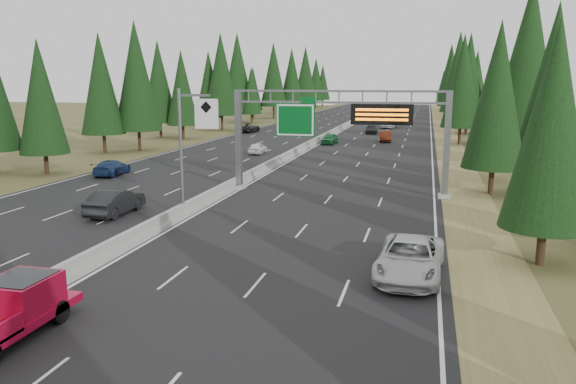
{
  "coord_description": "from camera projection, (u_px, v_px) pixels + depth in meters",
  "views": [
    {
      "loc": [
        14.69,
        -6.95,
        8.48
      ],
      "look_at": [
        8.06,
        20.0,
        3.02
      ],
      "focal_mm": 35.0,
      "sensor_mm": 36.0,
      "label": 1
    }
  ],
  "objects": [
    {
      "name": "car_ahead_dkgrey",
      "position": [
        371.0,
        129.0,
        92.68
      ],
      "size": [
        2.25,
        4.86,
        1.38
      ],
      "primitive_type": "imported",
      "rotation": [
        0.0,
        0.0,
        0.07
      ],
      "color": "black",
      "rests_on": "road"
    },
    {
      "name": "sign_gantry",
      "position": [
        347.0,
        126.0,
        41.83
      ],
      "size": [
        16.75,
        0.98,
        7.8
      ],
      "color": "slate",
      "rests_on": "road"
    },
    {
      "name": "car_ahead_far",
      "position": [
        381.0,
        114.0,
        137.07
      ],
      "size": [
        2.03,
        4.22,
        1.39
      ],
      "primitive_type": "imported",
      "rotation": [
        0.0,
        0.0,
        -0.1
      ],
      "color": "black",
      "rests_on": "road"
    },
    {
      "name": "car_ahead_dkred",
      "position": [
        385.0,
        136.0,
        79.88
      ],
      "size": [
        2.01,
        4.64,
        1.48
      ],
      "primitive_type": "imported",
      "rotation": [
        0.0,
        0.0,
        0.1
      ],
      "color": "#511B0B",
      "rests_on": "road"
    },
    {
      "name": "car_onc_blue",
      "position": [
        112.0,
        168.0,
        51.22
      ],
      "size": [
        2.43,
        4.98,
        1.4
      ],
      "primitive_type": "imported",
      "rotation": [
        0.0,
        0.0,
        3.24
      ],
      "color": "navy",
      "rests_on": "road"
    },
    {
      "name": "road",
      "position": [
        329.0,
        137.0,
        87.92
      ],
      "size": [
        32.0,
        260.0,
        0.08
      ],
      "primitive_type": "cube",
      "color": "black",
      "rests_on": "ground"
    },
    {
      "name": "silver_minivan",
      "position": [
        410.0,
        258.0,
        24.5
      ],
      "size": [
        3.08,
        6.1,
        1.65
      ],
      "primitive_type": "imported",
      "rotation": [
        0.0,
        0.0,
        -0.06
      ],
      "color": "silver",
      "rests_on": "road"
    },
    {
      "name": "car_ahead_white",
      "position": [
        388.0,
        124.0,
        103.15
      ],
      "size": [
        3.03,
        5.95,
        1.61
      ],
      "primitive_type": "imported",
      "rotation": [
        0.0,
        0.0,
        -0.06
      ],
      "color": "silver",
      "rests_on": "road"
    },
    {
      "name": "shoulder_left",
      "position": [
        222.0,
        134.0,
        92.09
      ],
      "size": [
        3.6,
        260.0,
        0.06
      ],
      "primitive_type": "cube",
      "color": "#444220",
      "rests_on": "ground"
    },
    {
      "name": "tree_row_left",
      "position": [
        141.0,
        73.0,
        74.0
      ],
      "size": [
        11.75,
        242.23,
        18.88
      ],
      "color": "black",
      "rests_on": "ground"
    },
    {
      "name": "car_onc_near",
      "position": [
        115.0,
        202.0,
        36.05
      ],
      "size": [
        1.8,
        5.02,
        1.65
      ],
      "primitive_type": "imported",
      "rotation": [
        0.0,
        0.0,
        3.15
      ],
      "color": "black",
      "rests_on": "road"
    },
    {
      "name": "shoulder_right",
      "position": [
        447.0,
        139.0,
        83.74
      ],
      "size": [
        3.6,
        260.0,
        0.06
      ],
      "primitive_type": "cube",
      "color": "olive",
      "rests_on": "ground"
    },
    {
      "name": "car_ahead_green",
      "position": [
        330.0,
        139.0,
        76.87
      ],
      "size": [
        2.02,
        4.41,
        1.47
      ],
      "primitive_type": "imported",
      "rotation": [
        0.0,
        0.0,
        -0.07
      ],
      "color": "#16602C",
      "rests_on": "road"
    },
    {
      "name": "hov_sign_pole",
      "position": [
        189.0,
        144.0,
        34.44
      ],
      "size": [
        2.8,
        0.5,
        8.0
      ],
      "color": "slate",
      "rests_on": "road"
    },
    {
      "name": "car_onc_far",
      "position": [
        249.0,
        128.0,
        94.75
      ],
      "size": [
        2.9,
        5.64,
        1.52
      ],
      "primitive_type": "imported",
      "rotation": [
        0.0,
        0.0,
        3.07
      ],
      "color": "black",
      "rests_on": "road"
    },
    {
      "name": "median_barrier",
      "position": [
        330.0,
        134.0,
        87.84
      ],
      "size": [
        0.7,
        260.0,
        0.85
      ],
      "color": "gray",
      "rests_on": "road"
    },
    {
      "name": "car_onc_white",
      "position": [
        258.0,
        148.0,
        66.32
      ],
      "size": [
        1.61,
        3.94,
        1.34
      ],
      "primitive_type": "imported",
      "rotation": [
        0.0,
        0.0,
        3.15
      ],
      "color": "white",
      "rests_on": "road"
    },
    {
      "name": "red_pickup",
      "position": [
        13.0,
        305.0,
        18.79
      ],
      "size": [
        2.05,
        5.75,
        1.87
      ],
      "color": "black",
      "rests_on": "road"
    },
    {
      "name": "tree_row_right",
      "position": [
        485.0,
        79.0,
        75.41
      ],
      "size": [
        11.79,
        239.44,
        18.65
      ],
      "color": "black",
      "rests_on": "ground"
    }
  ]
}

